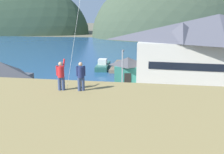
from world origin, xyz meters
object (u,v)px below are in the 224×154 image
(harbor_lodge, at_px, (216,49))
(parked_car_corner_spot, at_px, (200,135))
(storage_shed_waterside, at_px, (128,70))
(parked_car_mid_row_near, at_px, (212,111))
(parked_car_mid_row_far, at_px, (166,108))
(storage_shed_near_lot, at_px, (1,82))
(moored_boat_wharfside, at_px, (103,65))
(person_companion, at_px, (81,75))
(parking_light_pole, at_px, (122,73))
(person_kite_flyer, at_px, (61,75))
(wharf_dock, at_px, (120,66))

(harbor_lodge, bearing_deg, parked_car_corner_spot, -105.52)
(storage_shed_waterside, height_order, parked_car_mid_row_near, storage_shed_waterside)
(parked_car_mid_row_far, distance_m, parked_car_corner_spot, 6.51)
(parked_car_mid_row_far, height_order, parked_car_corner_spot, same)
(storage_shed_near_lot, height_order, moored_boat_wharfside, storage_shed_near_lot)
(storage_shed_near_lot, xyz_separation_m, person_companion, (14.89, -14.39, 4.98))
(parked_car_corner_spot, bearing_deg, storage_shed_near_lot, 162.87)
(moored_boat_wharfside, relative_size, parked_car_corner_spot, 1.85)
(parked_car_mid_row_near, bearing_deg, storage_shed_waterside, 128.34)
(harbor_lodge, bearing_deg, storage_shed_near_lot, -156.01)
(parked_car_mid_row_near, xyz_separation_m, parking_light_pole, (-10.47, 4.12, 3.01))
(parked_car_corner_spot, bearing_deg, parked_car_mid_row_far, 113.97)
(harbor_lodge, bearing_deg, person_companion, -117.47)
(person_kite_flyer, bearing_deg, storage_shed_waterside, 86.60)
(wharf_dock, bearing_deg, harbor_lodge, -35.02)
(person_companion, bearing_deg, parked_car_mid_row_near, 50.07)
(parked_car_mid_row_near, distance_m, person_companion, 18.43)
(harbor_lodge, bearing_deg, wharf_dock, 144.98)
(storage_shed_near_lot, bearing_deg, parked_car_mid_row_near, -2.80)
(storage_shed_waterside, height_order, person_companion, person_companion)
(person_kite_flyer, bearing_deg, moored_boat_wharfside, 97.29)
(moored_boat_wharfside, distance_m, parked_car_mid_row_far, 27.16)
(wharf_dock, xyz_separation_m, parking_light_pole, (2.95, -21.78, 3.73))
(moored_boat_wharfside, xyz_separation_m, parked_car_mid_row_near, (17.00, -24.35, 0.34))
(harbor_lodge, relative_size, storage_shed_waterside, 5.18)
(storage_shed_near_lot, xyz_separation_m, parked_car_mid_row_near, (25.88, -1.27, -1.85))
(storage_shed_waterside, bearing_deg, parked_car_mid_row_far, -67.43)
(parked_car_mid_row_far, distance_m, person_kite_flyer, 16.50)
(parking_light_pole, relative_size, person_kite_flyer, 3.71)
(moored_boat_wharfside, height_order, parked_car_mid_row_far, moored_boat_wharfside)
(parking_light_pole, bearing_deg, parked_car_mid_row_far, -37.28)
(parked_car_mid_row_far, height_order, person_companion, person_companion)
(storage_shed_near_lot, height_order, parked_car_mid_row_near, storage_shed_near_lot)
(parked_car_mid_row_far, bearing_deg, moored_boat_wharfside, 116.17)
(moored_boat_wharfside, bearing_deg, person_kite_flyer, -82.71)
(storage_shed_near_lot, relative_size, person_kite_flyer, 3.97)
(parked_car_mid_row_near, distance_m, person_kite_flyer, 19.24)
(wharf_dock, bearing_deg, storage_shed_waterside, -77.32)
(harbor_lodge, xyz_separation_m, storage_shed_waterside, (-13.84, -0.80, -3.75))
(wharf_dock, height_order, parking_light_pole, parking_light_pole)
(parked_car_corner_spot, distance_m, parking_light_pole, 13.28)
(person_companion, bearing_deg, wharf_dock, 93.56)
(parked_car_mid_row_far, relative_size, person_companion, 2.48)
(parked_car_mid_row_near, xyz_separation_m, person_companion, (-10.99, -13.13, 6.83))
(parked_car_mid_row_far, bearing_deg, parked_car_corner_spot, -66.03)
(storage_shed_near_lot, relative_size, person_companion, 4.24)
(parked_car_mid_row_far, relative_size, person_kite_flyer, 2.32)
(storage_shed_waterside, xyz_separation_m, person_companion, (-0.38, -26.55, 5.57))
(storage_shed_waterside, xyz_separation_m, parked_car_corner_spot, (8.23, -19.40, -1.26))
(storage_shed_near_lot, xyz_separation_m, person_kite_flyer, (13.69, -14.48, 4.99))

